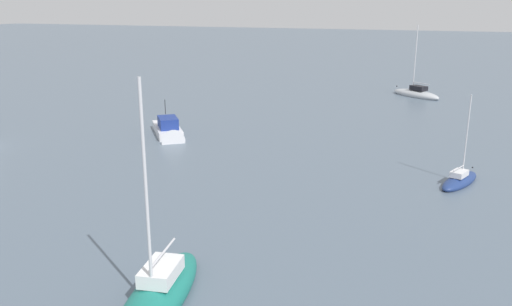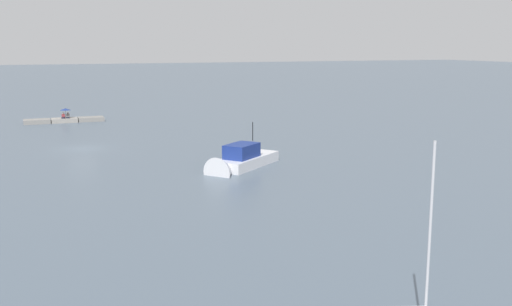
# 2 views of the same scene
# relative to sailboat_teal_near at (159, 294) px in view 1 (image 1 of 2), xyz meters

# --- Properties ---
(sailboat_teal_near) EXTENTS (8.79, 3.94, 10.83)m
(sailboat_teal_near) POSITION_rel_sailboat_teal_near_xyz_m (0.00, 0.00, 0.00)
(sailboat_teal_near) COLOR #197266
(sailboat_teal_near) RESTS_ON ground_plane
(sailboat_grey_mid) EXTENTS (6.70, 8.01, 10.61)m
(sailboat_grey_mid) POSITION_rel_sailboat_teal_near_xyz_m (-61.41, 5.57, -0.01)
(sailboat_grey_mid) COLOR #ADB2B7
(sailboat_grey_mid) RESTS_ON ground_plane
(sailboat_navy_far) EXTENTS (5.63, 3.32, 7.04)m
(sailboat_navy_far) POSITION_rel_sailboat_teal_near_xyz_m (-22.56, 12.38, -0.15)
(sailboat_navy_far) COLOR navy
(sailboat_navy_far) RESTS_ON ground_plane
(motorboat_white_near) EXTENTS (7.53, 6.68, 4.35)m
(motorboat_white_near) POSITION_rel_sailboat_teal_near_xyz_m (-27.07, -15.67, 0.05)
(motorboat_white_near) COLOR silver
(motorboat_white_near) RESTS_ON ground_plane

